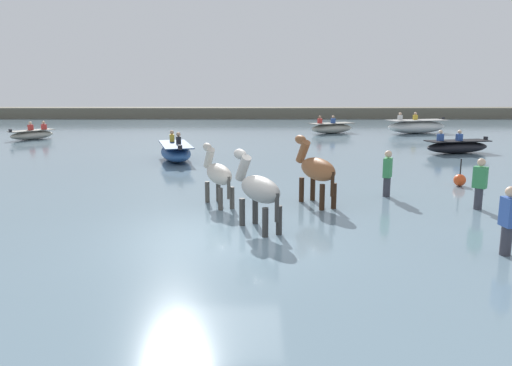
{
  "coord_description": "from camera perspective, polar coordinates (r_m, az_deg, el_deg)",
  "views": [
    {
      "loc": [
        0.69,
        -10.09,
        3.47
      ],
      "look_at": [
        0.69,
        3.13,
        0.83
      ],
      "focal_mm": 35.41,
      "sensor_mm": 36.0,
      "label": 1
    }
  ],
  "objects": [
    {
      "name": "boat_distant_east",
      "position": [
        24.61,
        21.79,
        3.84
      ],
      "size": [
        3.14,
        1.63,
        1.06
      ],
      "color": "black",
      "rests_on": "water_surface"
    },
    {
      "name": "horse_trailing_chestnut",
      "position": [
        13.17,
        6.82,
        1.4
      ],
      "size": [
        1.12,
        1.86,
        2.08
      ],
      "color": "brown",
      "rests_on": "ground"
    },
    {
      "name": "person_spectator_far",
      "position": [
        10.37,
        26.55,
        -4.47
      ],
      "size": [
        0.24,
        0.34,
        1.63
      ],
      "color": "#383842",
      "rests_on": "ground"
    },
    {
      "name": "channel_buoy",
      "position": [
        16.78,
        22.04,
        0.33
      ],
      "size": [
        0.37,
        0.37,
        0.85
      ],
      "color": "#E54C1E",
      "rests_on": "water_surface"
    },
    {
      "name": "water_surface",
      "position": [
        20.38,
        -1.94,
        1.93
      ],
      "size": [
        90.0,
        90.0,
        0.33
      ],
      "primitive_type": "cube",
      "color": "slate",
      "rests_on": "ground"
    },
    {
      "name": "horse_lead_grey",
      "position": [
        10.85,
        0.27,
        -0.88
      ],
      "size": [
        1.22,
        1.74,
        2.0
      ],
      "color": "gray",
      "rests_on": "ground"
    },
    {
      "name": "person_wading_close",
      "position": [
        13.81,
        23.92,
        -0.57
      ],
      "size": [
        0.37,
        0.36,
        1.63
      ],
      "color": "#383842",
      "rests_on": "ground"
    },
    {
      "name": "ground_plane",
      "position": [
        10.7,
        -3.74,
        -7.68
      ],
      "size": [
        120.0,
        120.0,
        0.0
      ],
      "primitive_type": "plane",
      "color": "#666051"
    },
    {
      "name": "boat_near_starboard",
      "position": [
        20.98,
        -9.05,
        3.49
      ],
      "size": [
        1.98,
        3.45,
        1.16
      ],
      "color": "#28518E",
      "rests_on": "water_surface"
    },
    {
      "name": "boat_far_inshore",
      "position": [
        31.15,
        -23.95,
        5.03
      ],
      "size": [
        2.24,
        2.47,
        1.0
      ],
      "color": "#B2AD9E",
      "rests_on": "water_surface"
    },
    {
      "name": "boat_near_port",
      "position": [
        32.33,
        8.56,
        6.16
      ],
      "size": [
        3.12,
        2.26,
        1.13
      ],
      "color": "#B2AD9E",
      "rests_on": "water_surface"
    },
    {
      "name": "person_wading_mid",
      "position": [
        14.53,
        14.61,
        0.59
      ],
      "size": [
        0.32,
        0.38,
        1.63
      ],
      "color": "#383842",
      "rests_on": "ground"
    },
    {
      "name": "far_shoreline",
      "position": [
        46.08,
        -0.85,
        7.74
      ],
      "size": [
        80.0,
        2.4,
        1.27
      ],
      "primitive_type": "cube",
      "color": "#605B4C",
      "rests_on": "ground"
    },
    {
      "name": "boat_mid_outer",
      "position": [
        33.54,
        17.68,
        6.1
      ],
      "size": [
        4.12,
        2.34,
        1.32
      ],
      "color": "silver",
      "rests_on": "water_surface"
    },
    {
      "name": "horse_flank_pinto",
      "position": [
        13.08,
        -4.3,
        0.86
      ],
      "size": [
        1.04,
        1.68,
        1.88
      ],
      "color": "beige",
      "rests_on": "ground"
    }
  ]
}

